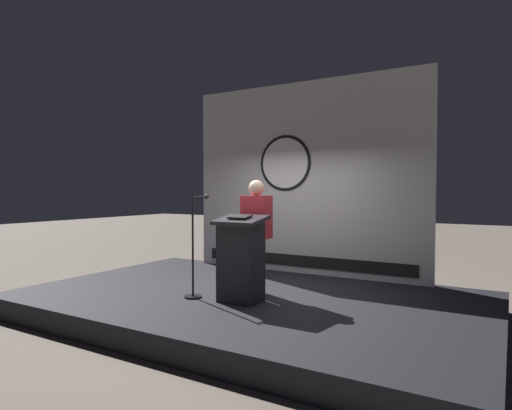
{
  "coord_description": "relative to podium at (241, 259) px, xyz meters",
  "views": [
    {
      "loc": [
        3.23,
        -5.27,
        1.78
      ],
      "look_at": [
        0.13,
        -0.04,
        1.58
      ],
      "focal_mm": 30.52,
      "sensor_mm": 36.0,
      "label": 1
    }
  ],
  "objects": [
    {
      "name": "ground_plane",
      "position": [
        -0.13,
        0.44,
        -0.87
      ],
      "size": [
        40.0,
        40.0,
        0.0
      ],
      "primitive_type": "plane",
      "color": "#6B6056"
    },
    {
      "name": "stage_platform",
      "position": [
        -0.13,
        0.44,
        -0.72
      ],
      "size": [
        6.4,
        4.0,
        0.3
      ],
      "primitive_type": "cube",
      "color": "black",
      "rests_on": "ground"
    },
    {
      "name": "banner_display",
      "position": [
        -0.13,
        2.28,
        1.12
      ],
      "size": [
        4.41,
        0.12,
        3.4
      ],
      "color": "silver",
      "rests_on": "stage_platform"
    },
    {
      "name": "podium",
      "position": [
        0.0,
        0.0,
        0.0
      ],
      "size": [
        0.64,
        0.5,
        1.16
      ],
      "color": "#26262B",
      "rests_on": "stage_platform"
    },
    {
      "name": "speaker_person",
      "position": [
        -0.04,
        0.48,
        0.26
      ],
      "size": [
        0.4,
        0.26,
        1.63
      ],
      "color": "black",
      "rests_on": "stage_platform"
    },
    {
      "name": "microphone_stand",
      "position": [
        -0.69,
        -0.11,
        -0.07
      ],
      "size": [
        0.24,
        0.47,
        1.44
      ],
      "color": "black",
      "rests_on": "stage_platform"
    }
  ]
}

